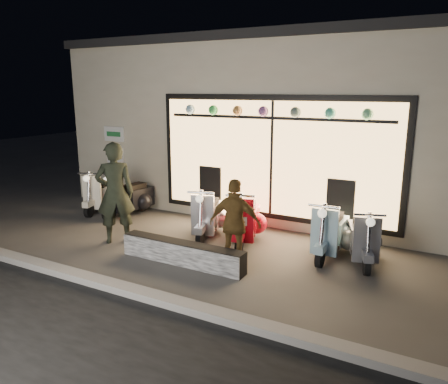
# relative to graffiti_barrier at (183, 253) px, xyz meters

# --- Properties ---
(ground) EXTENTS (40.00, 40.00, 0.00)m
(ground) POSITION_rel_graffiti_barrier_xyz_m (-0.23, 0.65, -0.20)
(ground) COLOR #383533
(ground) RESTS_ON ground
(kerb) EXTENTS (40.00, 0.25, 0.12)m
(kerb) POSITION_rel_graffiti_barrier_xyz_m (-0.23, -1.35, -0.14)
(kerb) COLOR slate
(kerb) RESTS_ON ground
(shop_building) EXTENTS (10.20, 6.23, 4.20)m
(shop_building) POSITION_rel_graffiti_barrier_xyz_m (-0.23, 5.63, 1.90)
(shop_building) COLOR beige
(shop_building) RESTS_ON ground
(graffiti_barrier) EXTENTS (2.37, 0.28, 0.40)m
(graffiti_barrier) POSITION_rel_graffiti_barrier_xyz_m (0.00, 0.00, 0.00)
(graffiti_barrier) COLOR black
(graffiti_barrier) RESTS_ON ground
(scooter_silver) EXTENTS (0.74, 1.44, 1.03)m
(scooter_silver) POSITION_rel_graffiti_barrier_xyz_m (-0.42, 1.62, 0.21)
(scooter_silver) COLOR black
(scooter_silver) RESTS_ON ground
(scooter_red) EXTENTS (0.77, 1.50, 1.07)m
(scooter_red) POSITION_rel_graffiti_barrier_xyz_m (0.43, 1.63, 0.23)
(scooter_red) COLOR black
(scooter_red) RESTS_ON ground
(scooter_black) EXTENTS (0.58, 1.47, 1.05)m
(scooter_black) POSITION_rel_graffiti_barrier_xyz_m (-2.82, 2.04, 0.22)
(scooter_black) COLOR black
(scooter_black) RESTS_ON ground
(scooter_cream) EXTENTS (0.73, 1.43, 1.02)m
(scooter_cream) POSITION_rel_graffiti_barrier_xyz_m (-3.76, 1.99, 0.21)
(scooter_cream) COLOR black
(scooter_cream) RESTS_ON ground
(scooter_blue) EXTENTS (0.48, 1.45, 1.04)m
(scooter_blue) POSITION_rel_graffiti_barrier_xyz_m (2.13, 1.76, 0.22)
(scooter_blue) COLOR black
(scooter_blue) RESTS_ON ground
(scooter_grey) EXTENTS (0.74, 1.37, 0.99)m
(scooter_grey) POSITION_rel_graffiti_barrier_xyz_m (2.68, 1.74, 0.20)
(scooter_grey) COLOR black
(scooter_grey) RESTS_ON ground
(man) EXTENTS (0.86, 0.85, 2.01)m
(man) POSITION_rel_graffiti_barrier_xyz_m (-1.78, 0.32, 0.80)
(man) COLOR black
(man) RESTS_ON ground
(woman) EXTENTS (0.95, 0.53, 1.54)m
(woman) POSITION_rel_graffiti_barrier_xyz_m (0.85, 0.35, 0.57)
(woman) COLOR brown
(woman) RESTS_ON ground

